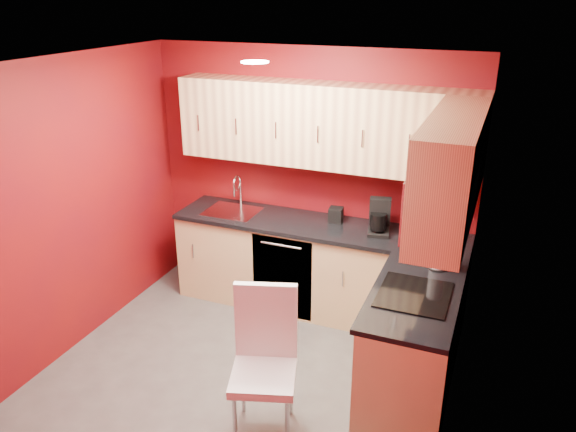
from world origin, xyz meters
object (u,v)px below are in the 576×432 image
Objects in this scene: coffee_maker at (379,217)px; paper_towel at (439,251)px; microwave at (441,200)px; napkin_holder at (336,215)px; sink at (233,208)px; dining_chair at (263,368)px.

coffee_maker is 0.77m from paper_towel.
napkin_holder is at bearing 133.33° from microwave.
coffee_maker is 0.47m from napkin_holder.
microwave is at bearing -46.67° from napkin_holder.
napkin_holder is (-0.45, 0.13, -0.09)m from coffee_maker.
sink is 3.81× the size of napkin_holder.
napkin_holder is at bearing 6.60° from sink.
paper_towel is at bearing -13.55° from sink.
napkin_holder is (-1.06, 1.12, -0.68)m from microwave.
paper_towel is (2.07, -0.50, 0.11)m from sink.
microwave is 5.57× the size of napkin_holder.
coffee_maker reaches higher than napkin_holder.
sink is 1.64× the size of coffee_maker.
coffee_maker is 0.29× the size of dining_chair.
paper_towel is at bearing 34.62° from dining_chair.
dining_chair is at bearing -127.69° from paper_towel.
sink is at bearing 169.14° from coffee_maker.
coffee_maker is at bearing -16.19° from napkin_holder.
sink is 0.48× the size of dining_chair.
dining_chair is (1.11, -1.75, -0.40)m from sink.
dining_chair reaches higher than napkin_holder.
microwave is 0.79m from paper_towel.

